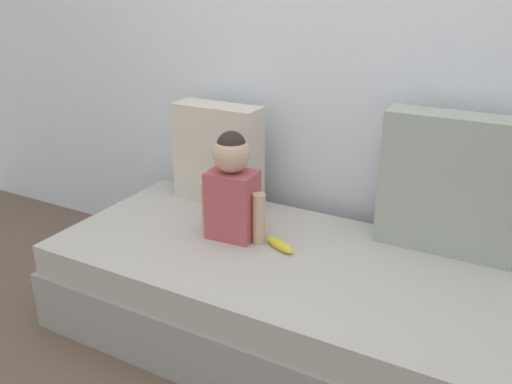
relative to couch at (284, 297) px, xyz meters
name	(u,v)px	position (x,y,z in m)	size (l,w,h in m)	color
ground_plane	(283,336)	(0.00, 0.00, -0.20)	(12.00, 12.00, 0.00)	brown
back_wall	(348,20)	(0.00, 0.60, 1.09)	(5.22, 0.10, 2.59)	silver
couch	(284,297)	(0.00, 0.00, 0.00)	(2.02, 0.93, 0.41)	#9C978F
throw_pillow_left	(218,153)	(-0.55, 0.37, 0.45)	(0.45, 0.16, 0.49)	beige
throw_pillow_right	(450,185)	(0.55, 0.37, 0.49)	(0.55, 0.16, 0.57)	#99A393
toddler	(232,187)	(-0.28, 0.04, 0.44)	(0.32, 0.17, 0.48)	#B24C51
banana	(280,245)	(-0.04, 0.03, 0.23)	(0.17, 0.04, 0.04)	yellow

